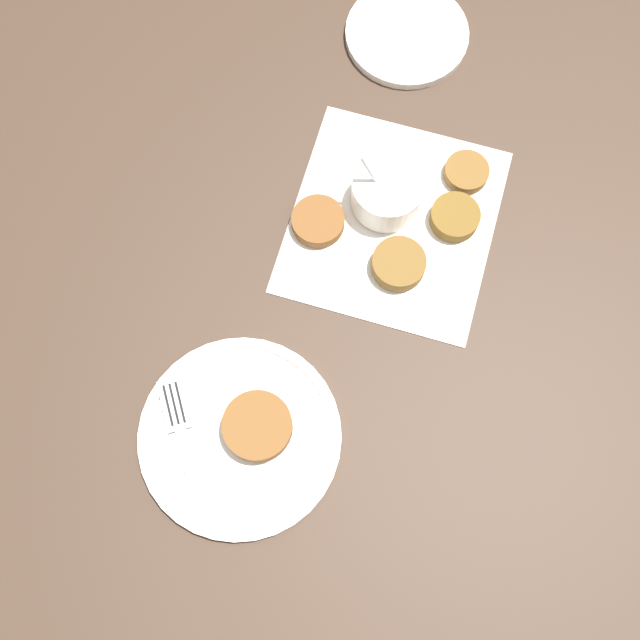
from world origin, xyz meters
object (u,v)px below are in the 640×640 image
Objects in this scene: sauce_bowl at (387,193)px; fork at (181,431)px; extra_saucer at (407,34)px; serving_plate at (240,436)px; fritter_on_plate at (257,426)px.

sauce_bowl reaches higher than fork.
sauce_bowl is 0.39m from fork.
sauce_bowl reaches higher than extra_saucer.
extra_saucer is at bearing 2.71° from serving_plate.
fritter_on_plate reaches higher than fork.
serving_plate is 0.07m from fork.
sauce_bowl is at bearing -15.57° from fork.
fork is (-0.37, 0.10, -0.00)m from sauce_bowl.
fork is 0.62m from extra_saucer.
fork is at bearing 164.43° from sauce_bowl.
fork is at bearing 109.65° from serving_plate.
extra_saucer is at bearing 15.62° from sauce_bowl.
extra_saucer is at bearing -3.25° from fork.
extra_saucer is at bearing 4.42° from fritter_on_plate.
fritter_on_plate is at bearing -44.29° from serving_plate.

